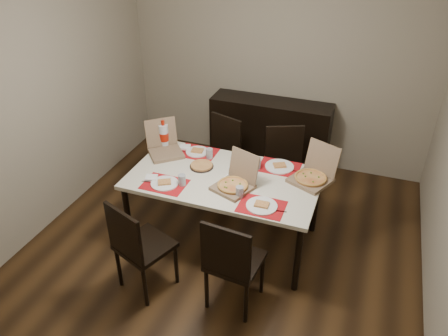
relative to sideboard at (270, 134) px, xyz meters
The scene contains 19 objects.
ground 1.84m from the sideboard, 90.00° to the right, with size 3.80×4.00×0.02m, color #3D2612.
room_walls 1.86m from the sideboard, 90.00° to the right, with size 3.84×4.02×2.62m.
sideboard is the anchor object (origin of this frame).
dining_table 1.62m from the sideboard, 91.28° to the right, with size 1.80×1.00×0.75m.
chair_near_left 2.55m from the sideboard, 100.93° to the right, with size 0.54×0.54×0.93m.
chair_near_right 2.44m from the sideboard, 82.23° to the right, with size 0.46×0.46×0.93m.
chair_far_left 0.88m from the sideboard, 116.35° to the right, with size 0.53×0.53×0.93m.
chair_far_right 0.88m from the sideboard, 64.29° to the right, with size 0.55×0.55×0.93m.
setting_near_left 1.98m from the sideboard, 104.44° to the right, with size 0.43×0.30×0.11m.
setting_near_right 1.98m from the sideboard, 78.89° to the right, with size 0.48×0.30×0.11m.
setting_far_left 1.38m from the sideboard, 109.07° to the right, with size 0.46×0.30×0.11m.
setting_far_right 1.36m from the sideboard, 73.76° to the right, with size 0.47×0.30×0.11m.
napkin_loose 1.66m from the sideboard, 89.01° to the right, with size 0.12×0.11×0.02m, color white.
pizza_box_center 1.78m from the sideboard, 86.01° to the right, with size 0.42×0.44×0.32m.
pizza_box_right 1.61m from the sideboard, 60.83° to the right, with size 0.46×0.48×0.34m.
pizza_box_left 1.62m from the sideboard, 119.68° to the right, with size 0.48×0.49×0.33m.
faina_plate 1.57m from the sideboard, 101.50° to the right, with size 0.24×0.24×0.03m.
dip_bowl 1.47m from the sideboard, 89.28° to the right, with size 0.12×0.12×0.03m, color white.
soda_bottle 1.57m from the sideboard, 123.78° to the right, with size 0.10×0.10×0.31m.
Camera 1 is at (1.18, -3.11, 3.00)m, focal length 35.00 mm.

